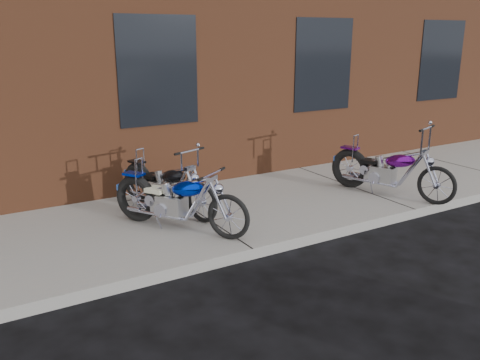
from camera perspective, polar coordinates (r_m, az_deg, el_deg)
ground at (r=6.60m, az=1.44°, el=-8.93°), size 120.00×120.00×0.00m
sidewalk at (r=7.78m, az=-4.41°, el=-4.39°), size 22.00×3.00×0.15m
chopper_purple at (r=8.92m, az=16.27°, el=0.84°), size 0.89×2.09×1.23m
chopper_blue at (r=7.10m, az=-7.13°, el=-2.51°), size 1.26×1.88×0.94m
chopper_third at (r=7.86m, az=-8.31°, el=-0.86°), size 0.81×1.97×1.04m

